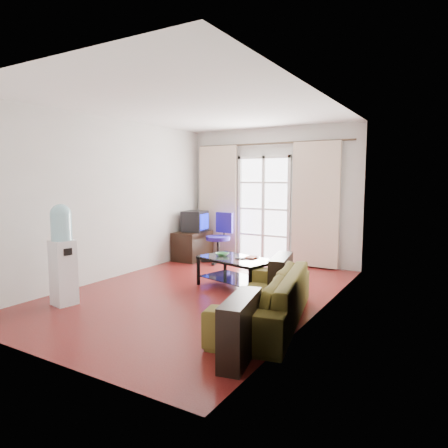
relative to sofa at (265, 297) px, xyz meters
The scene contains 20 objects.
floor 1.52m from the sofa, 155.22° to the left, with size 5.20×5.20×0.00m, color maroon.
ceiling 2.82m from the sofa, 155.22° to the left, with size 5.20×5.20×0.00m, color white.
wall_back 3.65m from the sofa, 112.77° to the left, with size 3.60×0.02×2.70m, color silver.
wall_front 2.61m from the sofa, 124.42° to the right, with size 3.60×0.02×2.70m, color silver.
wall_left 3.38m from the sofa, 168.79° to the left, with size 0.02×5.20×2.70m, color silver.
wall_right 1.30m from the sofa, 54.43° to the left, with size 0.02×5.20×2.70m, color silver.
french_door 3.59m from the sofa, 115.38° to the left, with size 1.16×0.06×2.15m.
curtain_rod 3.99m from the sofa, 113.42° to the left, with size 0.04×0.04×3.30m, color #4C3F2D.
curtain_left 4.12m from the sofa, 129.43° to the left, with size 0.90×0.07×2.35m, color beige.
curtain_right 3.26m from the sofa, 97.40° to the left, with size 0.90×0.07×2.35m, color beige.
radiator 3.17m from the sofa, 100.04° to the left, with size 0.64×0.12×0.64m, color #969799.
sofa is the anchor object (origin of this frame).
coffee_table 1.50m from the sofa, 131.88° to the left, with size 1.29×0.94×0.47m.
bowl 1.74m from the sofa, 137.86° to the left, with size 0.22×0.22×0.05m, color green.
book 1.54m from the sofa, 125.28° to the left, with size 0.16×0.22×0.02m, color #B5162D.
remote 1.43m from the sofa, 130.15° to the left, with size 0.15×0.04×0.02m, color black.
tv_stand 3.84m from the sofa, 138.01° to the left, with size 0.54×0.80×0.59m, color black.
crt_tv 3.91m from the sofa, 137.28° to the left, with size 0.53×0.53×0.43m.
task_chair 3.45m from the sofa, 130.38° to the left, with size 0.74×0.74×1.00m.
water_cooler 2.75m from the sofa, 163.18° to the right, with size 0.33×0.32×1.36m.
Camera 1 is at (3.28, -4.82, 1.69)m, focal length 32.00 mm.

